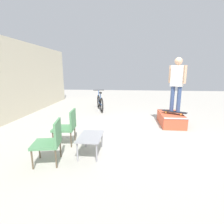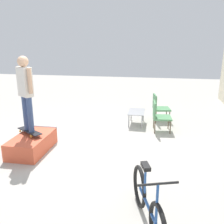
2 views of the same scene
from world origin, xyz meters
The scene contains 8 objects.
ground_plane centered at (0.00, 0.00, 0.00)m, with size 24.00×24.00×0.00m, color #B7B2A8.
skate_ramp_box centered at (0.82, -1.02, 0.20)m, with size 1.35×0.74×0.42m.
skateboard_on_ramp centered at (0.74, -1.10, 0.48)m, with size 0.60×0.79×0.07m.
person_skater centered at (0.74, -1.10, 1.54)m, with size 0.38×0.49×1.77m.
coffee_table centered at (-1.63, 1.30, 0.37)m, with size 0.82×0.50×0.42m.
patio_chair_left centered at (-2.10, 2.00, 0.49)m, with size 0.61×0.61×0.89m.
patio_chair_right centered at (-1.13, 2.00, 0.49)m, with size 0.56×0.56×0.89m.
bicycle centered at (2.88, 1.82, 0.36)m, with size 1.57×0.65×0.93m.
Camera 2 is at (5.96, 1.85, 2.60)m, focal length 40.00 mm.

